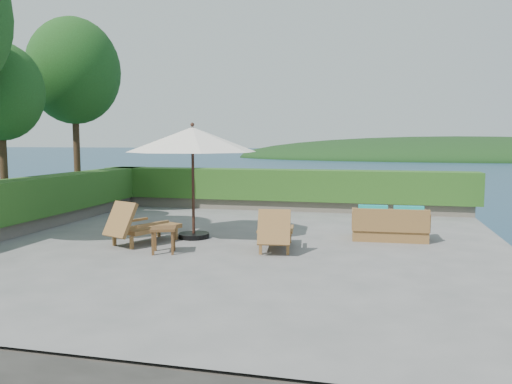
% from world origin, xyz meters
% --- Properties ---
extents(ground, '(12.00, 12.00, 0.00)m').
position_xyz_m(ground, '(0.00, 0.00, 0.00)').
color(ground, gray).
rests_on(ground, ground).
extents(foundation, '(12.00, 12.00, 3.00)m').
position_xyz_m(foundation, '(0.00, 0.00, -1.55)').
color(foundation, '#544C43').
rests_on(foundation, ocean).
extents(ocean, '(600.00, 600.00, 0.00)m').
position_xyz_m(ocean, '(0.00, 0.00, -3.00)').
color(ocean, '#19394F').
rests_on(ocean, ground).
extents(offshore_island, '(126.00, 57.60, 12.60)m').
position_xyz_m(offshore_island, '(25.00, 140.00, -3.00)').
color(offshore_island, black).
rests_on(offshore_island, ocean).
extents(planter_wall_far, '(12.00, 0.60, 0.36)m').
position_xyz_m(planter_wall_far, '(0.00, 5.60, 0.18)').
color(planter_wall_far, '#70695A').
rests_on(planter_wall_far, ground).
extents(planter_wall_left, '(0.60, 12.00, 0.36)m').
position_xyz_m(planter_wall_left, '(-5.60, 0.00, 0.18)').
color(planter_wall_left, '#70695A').
rests_on(planter_wall_left, ground).
extents(hedge_far, '(12.40, 0.90, 1.00)m').
position_xyz_m(hedge_far, '(0.00, 5.60, 0.85)').
color(hedge_far, '#1D4513').
rests_on(hedge_far, planter_wall_far).
extents(hedge_left, '(0.90, 12.40, 1.00)m').
position_xyz_m(hedge_left, '(-5.60, 0.00, 0.85)').
color(hedge_left, '#1D4513').
rests_on(hedge_left, planter_wall_left).
extents(tree_mid, '(2.20, 2.20, 4.83)m').
position_xyz_m(tree_mid, '(-6.40, 0.50, 3.55)').
color(tree_mid, '#402A18').
rests_on(tree_mid, ground).
extents(tree_far, '(2.80, 2.80, 6.03)m').
position_xyz_m(tree_far, '(-6.00, 3.20, 4.40)').
color(tree_far, '#402A18').
rests_on(tree_far, ground).
extents(patio_umbrella, '(3.85, 3.85, 2.73)m').
position_xyz_m(patio_umbrella, '(-1.14, 0.43, 2.31)').
color(patio_umbrella, black).
rests_on(patio_umbrella, ground).
extents(lounge_left, '(1.35, 1.86, 0.99)m').
position_xyz_m(lounge_left, '(-2.07, -0.48, 0.42)').
color(lounge_left, olive).
rests_on(lounge_left, ground).
extents(lounge_right, '(0.86, 1.68, 0.93)m').
position_xyz_m(lounge_right, '(1.01, -0.40, 0.39)').
color(lounge_right, olive).
rests_on(lounge_right, ground).
extents(side_table, '(0.63, 0.63, 0.53)m').
position_xyz_m(side_table, '(-1.19, -1.21, 0.44)').
color(side_table, brown).
rests_on(side_table, ground).
extents(wicker_loveseat, '(1.76, 0.96, 0.84)m').
position_xyz_m(wicker_loveseat, '(3.39, 1.26, 0.33)').
color(wicker_loveseat, olive).
rests_on(wicker_loveseat, ground).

